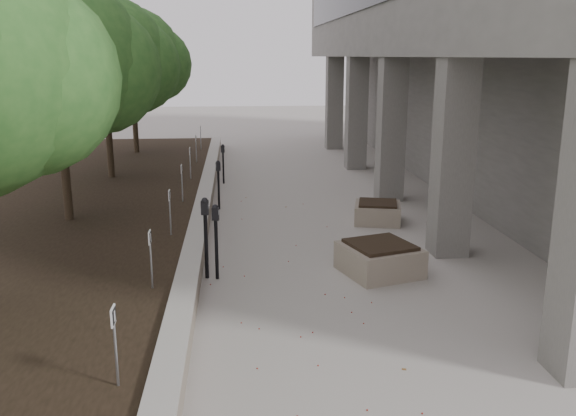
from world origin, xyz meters
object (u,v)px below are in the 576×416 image
crabapple_tree_5 (132,81)px  planter_back (377,212)px  crabapple_tree_4 (105,87)px  parking_meter_2 (206,238)px  parking_meter_4 (219,185)px  parking_meter_3 (216,242)px  planter_front (380,258)px  parking_meter_5 (223,164)px  crabapple_tree_3 (59,99)px

crabapple_tree_5 → planter_back: bearing=-52.3°
crabapple_tree_4 → planter_back: 9.02m
parking_meter_2 → parking_meter_4: 5.25m
parking_meter_2 → parking_meter_3: 0.21m
crabapple_tree_4 → parking_meter_3: (3.44, -8.10, -2.41)m
parking_meter_4 → planter_front: parking_meter_4 is taller
parking_meter_2 → parking_meter_5: parking_meter_2 is taller
parking_meter_2 → planter_front: (3.26, -0.03, -0.47)m
parking_meter_2 → parking_meter_4: size_ratio=1.16×
parking_meter_2 → parking_meter_4: parking_meter_2 is taller
parking_meter_5 → crabapple_tree_5: bearing=141.0°
crabapple_tree_5 → parking_meter_5: 6.07m
parking_meter_4 → planter_front: 6.16m
crabapple_tree_3 → crabapple_tree_4: (0.00, 5.00, 0.00)m
crabapple_tree_5 → parking_meter_5: size_ratio=4.25×
parking_meter_2 → parking_meter_5: (0.17, 8.69, -0.13)m
crabapple_tree_4 → parking_meter_5: (3.42, 0.64, -2.48)m
parking_meter_5 → planter_front: size_ratio=0.99×
parking_meter_3 → planter_back: 5.34m
crabapple_tree_3 → crabapple_tree_4: size_ratio=1.00×
parking_meter_3 → parking_meter_5: bearing=103.9°
crabapple_tree_4 → planter_back: crabapple_tree_4 is taller
crabapple_tree_5 → planter_back: size_ratio=4.92×
parking_meter_3 → crabapple_tree_5: bearing=118.4°
crabapple_tree_5 → parking_meter_4: bearing=-66.7°
parking_meter_2 → planter_front: parking_meter_2 is taller
crabapple_tree_3 → parking_meter_3: bearing=-42.0°
crabapple_tree_4 → planter_back: (7.31, -4.45, -2.86)m
crabapple_tree_4 → parking_meter_5: 4.27m
parking_meter_2 → planter_back: parking_meter_2 is taller
crabapple_tree_3 → planter_back: (7.31, 0.55, -2.86)m
crabapple_tree_3 → parking_meter_3: (3.44, -3.10, -2.41)m
planter_front → planter_back: bearing=77.5°
parking_meter_4 → planter_back: (3.96, -1.66, -0.41)m
planter_back → parking_meter_5: bearing=127.4°
crabapple_tree_3 → planter_front: (6.51, -3.07, -2.82)m
crabapple_tree_5 → parking_meter_3: size_ratio=3.82×
planter_front → planter_back: (0.80, 3.62, -0.04)m
parking_meter_4 → planter_back: parking_meter_4 is taller
parking_meter_3 → parking_meter_5: parking_meter_3 is taller
crabapple_tree_4 → planter_front: (6.51, -8.07, -2.82)m
parking_meter_4 → parking_meter_5: 3.44m
crabapple_tree_4 → crabapple_tree_5: (0.00, 5.00, 0.00)m
parking_meter_4 → planter_back: bearing=-39.3°
planter_back → planter_front: bearing=-102.5°
parking_meter_2 → crabapple_tree_5: bearing=113.8°
crabapple_tree_4 → planter_front: 10.74m
parking_meter_3 → parking_meter_4: 5.31m
crabapple_tree_4 → parking_meter_4: size_ratio=4.07×
planter_back → crabapple_tree_4: bearing=148.7°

